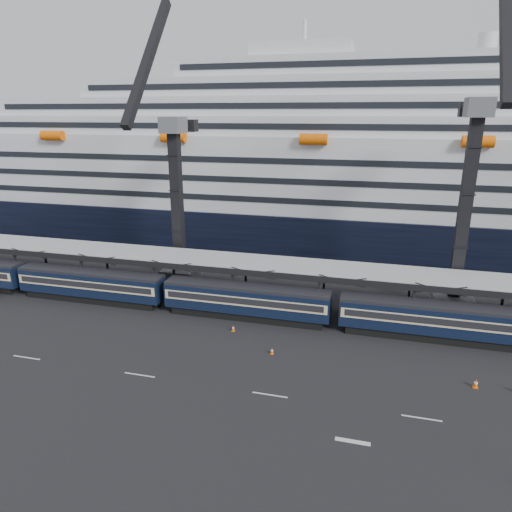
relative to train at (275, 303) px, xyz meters
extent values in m
plane|color=black|center=(4.65, -10.00, -2.20)|extent=(260.00, 260.00, 0.00)
cube|color=beige|center=(-21.35, -14.00, -2.19)|extent=(3.00, 0.15, 0.02)
cube|color=beige|center=(-9.35, -14.00, -2.19)|extent=(3.00, 0.15, 0.02)
cube|color=beige|center=(2.65, -14.00, -2.19)|extent=(3.00, 0.15, 0.02)
cube|color=beige|center=(14.65, -14.00, -2.19)|extent=(3.00, 0.15, 0.02)
cube|color=beige|center=(9.65, -18.00, -2.19)|extent=(2.50, 0.40, 0.02)
cube|color=black|center=(-23.35, 0.00, -1.75)|extent=(17.48, 2.40, 0.90)
cube|color=black|center=(-23.35, 0.00, 0.05)|extent=(19.00, 2.80, 2.70)
cube|color=beige|center=(-23.35, 0.00, 0.35)|extent=(18.62, 2.92, 1.05)
cube|color=black|center=(-23.35, 0.00, 0.40)|extent=(17.86, 2.98, 0.70)
cube|color=black|center=(-23.35, 0.00, 1.55)|extent=(19.00, 2.50, 0.35)
cube|color=black|center=(-3.35, 0.00, -1.75)|extent=(17.48, 2.40, 0.90)
cube|color=black|center=(-3.35, 0.00, 0.05)|extent=(19.00, 2.80, 2.70)
cube|color=beige|center=(-3.35, 0.00, 0.35)|extent=(18.62, 2.92, 1.05)
cube|color=black|center=(-3.35, 0.00, 0.40)|extent=(17.86, 2.98, 0.70)
cube|color=black|center=(-3.35, 0.00, 1.55)|extent=(19.00, 2.50, 0.35)
cube|color=black|center=(16.65, 0.00, -1.75)|extent=(17.48, 2.40, 0.90)
cube|color=black|center=(16.65, 0.00, 0.05)|extent=(19.00, 2.80, 2.70)
cube|color=beige|center=(16.65, 0.00, 0.35)|extent=(18.62, 2.92, 1.05)
cube|color=black|center=(16.65, 0.00, 0.40)|extent=(17.86, 2.98, 0.70)
cube|color=black|center=(16.65, 0.00, 1.55)|extent=(19.00, 2.50, 0.35)
cube|color=gray|center=(4.65, 4.00, 3.20)|extent=(130.00, 6.00, 0.25)
cube|color=black|center=(4.65, 1.00, 2.90)|extent=(130.00, 0.25, 0.70)
cube|color=black|center=(4.65, 7.00, 2.90)|extent=(130.00, 0.25, 0.70)
cube|color=black|center=(-35.35, 1.20, 0.50)|extent=(0.25, 0.25, 5.40)
cube|color=black|center=(-35.35, 6.80, 0.50)|extent=(0.25, 0.25, 5.40)
cube|color=black|center=(-25.35, 1.20, 0.50)|extent=(0.25, 0.25, 5.40)
cube|color=black|center=(-25.35, 6.80, 0.50)|extent=(0.25, 0.25, 5.40)
cube|color=black|center=(-15.35, 1.20, 0.50)|extent=(0.25, 0.25, 5.40)
cube|color=black|center=(-15.35, 6.80, 0.50)|extent=(0.25, 0.25, 5.40)
cube|color=black|center=(-5.35, 1.20, 0.50)|extent=(0.25, 0.25, 5.40)
cube|color=black|center=(-5.35, 6.80, 0.50)|extent=(0.25, 0.25, 5.40)
cube|color=black|center=(4.65, 1.20, 0.50)|extent=(0.25, 0.25, 5.40)
cube|color=black|center=(4.65, 6.80, 0.50)|extent=(0.25, 0.25, 5.40)
cube|color=black|center=(14.65, 1.20, 0.50)|extent=(0.25, 0.25, 5.40)
cube|color=black|center=(14.65, 6.80, 0.50)|extent=(0.25, 0.25, 5.40)
cube|color=black|center=(24.65, 6.80, 0.50)|extent=(0.25, 0.25, 5.40)
cube|color=black|center=(4.65, 36.00, 1.30)|extent=(200.00, 28.00, 7.00)
cube|color=silver|center=(4.65, 36.00, 10.80)|extent=(190.00, 26.88, 12.00)
cube|color=silver|center=(4.65, 36.00, 18.30)|extent=(160.00, 24.64, 3.00)
cube|color=black|center=(4.65, 23.63, 18.30)|extent=(153.60, 0.12, 0.90)
cube|color=silver|center=(4.65, 36.00, 21.30)|extent=(124.00, 21.84, 3.00)
cube|color=black|center=(4.65, 25.03, 21.30)|extent=(119.04, 0.12, 0.90)
cube|color=silver|center=(4.65, 36.00, 24.30)|extent=(90.00, 19.04, 3.00)
cube|color=black|center=(4.65, 26.43, 24.30)|extent=(86.40, 0.12, 0.90)
cube|color=silver|center=(4.65, 36.00, 27.30)|extent=(56.00, 16.24, 3.00)
cube|color=black|center=(4.65, 27.83, 27.30)|extent=(53.76, 0.12, 0.90)
cube|color=silver|center=(-3.35, 36.00, 29.80)|extent=(16.00, 12.00, 2.50)
cylinder|color=silver|center=(24.65, 36.00, 30.30)|extent=(2.80, 2.80, 3.00)
cylinder|color=#F35F07|center=(-43.35, 21.96, 16.60)|extent=(4.00, 1.60, 1.60)
cylinder|color=#F35F07|center=(-21.35, 21.96, 16.60)|extent=(4.00, 1.60, 1.60)
cylinder|color=#F35F07|center=(0.65, 21.96, 16.60)|extent=(4.00, 1.60, 1.60)
cylinder|color=#F35F07|center=(22.65, 21.96, 16.60)|extent=(4.00, 1.60, 1.60)
cube|color=#515359|center=(-15.35, 9.00, -1.20)|extent=(4.50, 4.50, 2.00)
cube|color=black|center=(-15.35, 9.00, 8.80)|extent=(1.30, 1.30, 18.00)
cube|color=#515359|center=(-15.35, 9.00, 18.80)|extent=(2.60, 3.20, 2.00)
cube|color=black|center=(-15.35, 3.21, 25.69)|extent=(0.90, 12.26, 14.37)
cube|color=black|center=(-15.35, 11.52, 18.80)|extent=(0.90, 5.04, 0.90)
cube|color=black|center=(-15.35, 14.04, 18.60)|extent=(2.20, 1.60, 1.60)
cube|color=#515359|center=(19.65, 8.00, -1.20)|extent=(4.50, 4.50, 2.00)
cube|color=black|center=(19.65, 8.00, 9.80)|extent=(1.30, 1.30, 20.00)
cube|color=#515359|center=(19.65, 8.00, 20.80)|extent=(2.60, 3.20, 2.00)
cube|color=black|center=(19.65, 2.26, 28.99)|extent=(0.90, 12.21, 16.90)
cube|color=black|center=(19.65, 10.80, 20.80)|extent=(0.90, 5.60, 0.90)
cube|color=black|center=(19.65, 13.60, 20.60)|extent=(2.20, 1.60, 1.60)
cube|color=#F35F07|center=(-3.80, -3.63, -2.18)|extent=(0.35, 0.35, 0.04)
cone|color=#F35F07|center=(-3.80, -3.63, -1.84)|extent=(0.29, 0.29, 0.65)
cylinder|color=white|center=(-3.80, -3.63, -1.84)|extent=(0.25, 0.25, 0.11)
cube|color=#F35F07|center=(1.32, -7.33, -2.18)|extent=(0.34, 0.34, 0.04)
cone|color=#F35F07|center=(1.32, -7.33, -1.85)|extent=(0.28, 0.28, 0.64)
cylinder|color=white|center=(1.32, -7.33, -1.85)|extent=(0.24, 0.24, 0.11)
cube|color=#F35F07|center=(19.43, -8.49, -2.18)|extent=(0.42, 0.42, 0.04)
cone|color=#F35F07|center=(19.43, -8.49, -1.76)|extent=(0.35, 0.35, 0.80)
cylinder|color=white|center=(19.43, -8.49, -1.76)|extent=(0.30, 0.30, 0.13)
camera|label=1|loc=(9.81, -45.98, 20.26)|focal=32.00mm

